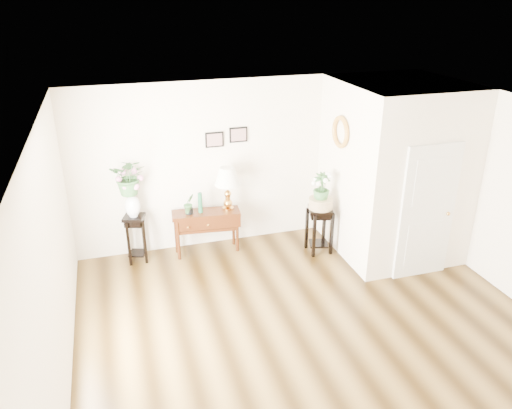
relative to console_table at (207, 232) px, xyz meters
name	(u,v)px	position (x,y,z in m)	size (l,w,h in m)	color
floor	(313,328)	(0.90, -2.43, -0.37)	(6.00, 5.50, 0.02)	brown
ceiling	(324,118)	(0.90, -2.43, 2.43)	(6.00, 5.50, 0.02)	white
wall_back	(253,162)	(0.90, 0.32, 1.03)	(6.00, 0.02, 2.80)	#F1E3C9
wall_front	(471,399)	(0.90, -5.18, 1.03)	(6.00, 0.02, 2.80)	#F1E3C9
wall_left	(52,271)	(-2.10, -2.43, 1.03)	(0.02, 5.50, 2.80)	#F1E3C9
partition	(394,168)	(3.00, -0.66, 1.03)	(1.80, 1.95, 2.80)	#F1E3C9
door	(427,213)	(3.00, -1.66, 0.68)	(0.90, 0.05, 2.10)	silver
art_print_left	(214,140)	(0.25, 0.30, 1.48)	(0.30, 0.02, 0.25)	black
art_print_right	(238,135)	(0.65, 0.30, 1.53)	(0.30, 0.02, 0.25)	black
wall_ornament	(340,132)	(2.06, -0.53, 1.68)	(0.51, 0.51, 0.07)	#B08D31
console_table	(207,232)	(0.00, 0.00, 0.00)	(1.11, 0.37, 0.74)	black
table_lamp	(228,189)	(0.37, 0.00, 0.72)	(0.42, 0.42, 0.74)	#B27D34
green_vase	(200,203)	(-0.09, 0.00, 0.54)	(0.07, 0.07, 0.34)	#164E2F
potted_plant	(189,205)	(-0.27, 0.00, 0.53)	(0.18, 0.14, 0.32)	#32612F
plant_stand_a	(136,238)	(-1.15, 0.04, 0.03)	(0.31, 0.31, 0.80)	black
porcelain_vase	(132,203)	(-1.15, 0.04, 0.65)	(0.24, 0.24, 0.41)	silver
lily_arrangement	(129,174)	(-1.15, 0.04, 1.13)	(0.54, 0.47, 0.60)	#32612F
plant_stand_b	(319,230)	(1.80, -0.53, 0.03)	(0.37, 0.37, 0.79)	black
ceramic_bowl	(321,204)	(1.80, -0.53, 0.51)	(0.39, 0.39, 0.17)	tan
narcissus	(322,188)	(1.80, -0.53, 0.79)	(0.27, 0.27, 0.48)	#32612F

